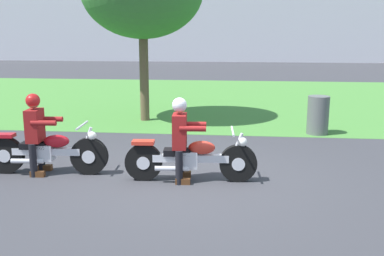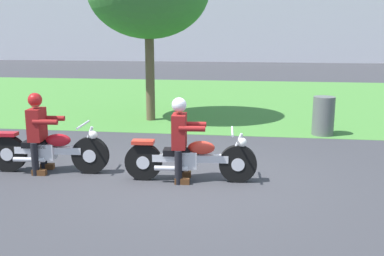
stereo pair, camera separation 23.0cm
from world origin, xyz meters
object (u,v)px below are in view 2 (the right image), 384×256
rider_follow (38,126)px  trash_can (323,116)px  rider_lead (180,133)px  motorcycle_follow (49,151)px  motorcycle_lead (191,158)px

rider_follow → trash_can: 6.46m
rider_lead → motorcycle_follow: bearing=173.2°
motorcycle_follow → rider_follow: rider_follow is taller
trash_can → rider_follow: bearing=-145.6°
trash_can → rider_lead: bearing=-126.7°
rider_lead → trash_can: size_ratio=1.51×
rider_lead → trash_can: (2.81, 3.77, -0.35)m
rider_follow → trash_can: bearing=30.8°
motorcycle_follow → rider_follow: (-0.17, -0.01, 0.43)m
motorcycle_lead → rider_lead: bearing=179.1°
rider_follow → trash_can: rider_follow is taller
motorcycle_lead → motorcycle_follow: motorcycle_follow is taller
rider_lead → rider_follow: (-2.51, 0.12, 0.01)m
motorcycle_lead → trash_can: bearing=51.3°
motorcycle_follow → trash_can: size_ratio=2.31×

